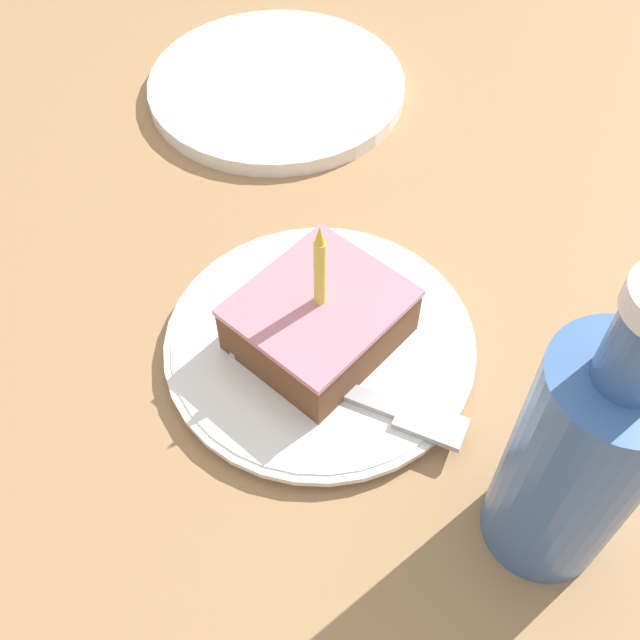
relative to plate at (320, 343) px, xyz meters
The scene contains 6 objects.
ground_plane 0.04m from the plate, 111.51° to the left, with size 2.40×2.40×0.04m.
plate is the anchor object (origin of this frame).
cake_slice 0.03m from the plate, 82.03° to the left, with size 0.11×0.09×0.11m.
fork 0.06m from the plate, 108.80° to the right, with size 0.07×0.16×0.01m.
bottle 0.20m from the plate, 92.20° to the right, with size 0.07×0.07×0.22m.
side_plate 0.30m from the plate, 49.67° to the left, with size 0.24×0.24×0.01m.
Camera 1 is at (-0.22, -0.23, 0.43)m, focal length 42.00 mm.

